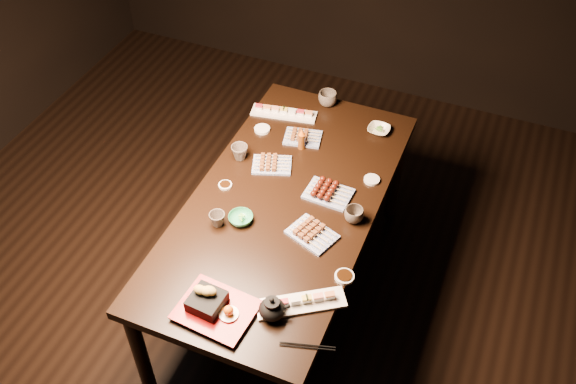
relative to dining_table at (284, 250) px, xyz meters
The scene contains 23 objects.
ground 0.63m from the dining_table, 136.25° to the right, with size 5.00×5.00×0.00m, color black.
dining_table is the anchor object (origin of this frame).
sushi_platter_near 0.74m from the dining_table, 60.65° to the right, with size 0.39×0.11×0.05m, color white, non-canonical shape.
sushi_platter_far 0.81m from the dining_table, 112.86° to the left, with size 0.38×0.10×0.05m, color white, non-canonical shape.
yakitori_plate_center 0.48m from the dining_table, 126.62° to the left, with size 0.20×0.15×0.05m, color #828EB6, non-canonical shape.
yakitori_plate_right 0.48m from the dining_table, 36.91° to the right, with size 0.22×0.16×0.06m, color #828EB6, non-canonical shape.
yakitori_plate_left 0.64m from the dining_table, 100.74° to the left, with size 0.20×0.15×0.05m, color #828EB6, non-canonical shape.
tsukune_plate 0.46m from the dining_table, 34.14° to the left, with size 0.23×0.17×0.06m, color #828EB6, non-canonical shape.
edamame_bowl_green 0.47m from the dining_table, 125.01° to the right, with size 0.12×0.12×0.04m, color #2F9159.
edamame_bowl_cream 0.85m from the dining_table, 68.32° to the left, with size 0.12×0.12×0.03m, color white.
tempura_tray 0.84m from the dining_table, 90.99° to the right, with size 0.32×0.26×0.12m, color black, non-canonical shape.
teacup_near_left 0.54m from the dining_table, 131.62° to the right, with size 0.08×0.08×0.07m, color #4E453C.
teacup_mid_right 0.55m from the dining_table, ahead, with size 0.09×0.09×0.07m, color #4E453C.
teacup_far_left 0.58m from the dining_table, 148.84° to the left, with size 0.09×0.09×0.08m, color #4E453C.
teacup_far_right 0.93m from the dining_table, 94.94° to the left, with size 0.11×0.11×0.09m, color #4E453C.
teapot 0.80m from the dining_table, 71.62° to the right, with size 0.13×0.13×0.11m, color black, non-canonical shape.
condiment_bottle 0.61m from the dining_table, 99.68° to the left, with size 0.04×0.04×0.13m, color #66310D.
sauce_dish_west 0.50m from the dining_table, behind, with size 0.07×0.07×0.01m, color white.
sauce_dish_east 0.61m from the dining_table, 40.65° to the left, with size 0.08×0.08×0.01m, color white.
sauce_dish_se 0.67m from the dining_table, 37.85° to the right, with size 0.09×0.09×0.02m, color white.
sauce_dish_nw 0.69m from the dining_table, 125.22° to the left, with size 0.09×0.09×0.02m, color white.
chopsticks_near 0.78m from the dining_table, 97.91° to the right, with size 0.21×0.02×0.01m, color black, non-canonical shape.
chopsticks_se 0.92m from the dining_table, 60.79° to the right, with size 0.23×0.02×0.01m, color black, non-canonical shape.
Camera 1 is at (1.24, -1.70, 3.05)m, focal length 40.00 mm.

